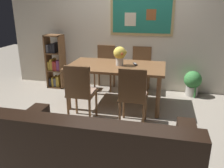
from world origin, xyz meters
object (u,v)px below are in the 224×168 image
dining_chair_near_left (80,89)px  tv_remote (135,64)px  dining_chair_near_right (133,93)px  bookshelf (56,64)px  potted_ivy (193,82)px  leather_couch (98,159)px  dining_chair_far_right (141,65)px  dining_table (116,70)px  dining_chair_far_left (105,64)px  flower_vase (120,54)px

dining_chair_near_left → tv_remote: size_ratio=5.65×
dining_chair_near_right → bookshelf: bookshelf is taller
dining_chair_near_right → potted_ivy: dining_chair_near_right is taller
leather_couch → dining_chair_far_right: bearing=88.1°
potted_ivy → dining_chair_near_left: bearing=-139.1°
dining_chair_near_left → potted_ivy: 2.34m
dining_chair_far_right → leather_couch: (-0.10, -2.85, -0.22)m
leather_couch → bookshelf: bookshelf is taller
dining_table → dining_chair_near_left: 0.88m
dining_chair_far_left → potted_ivy: 1.80m
bookshelf → dining_chair_near_left: bearing=-52.8°
dining_table → flower_vase: 0.28m
dining_chair_near_left → dining_chair_near_right: same height
dining_table → tv_remote: 0.34m
flower_vase → tv_remote: 0.33m
dining_chair_far_right → leather_couch: size_ratio=0.51×
dining_chair_near_left → dining_chair_far_right: (0.73, 1.60, 0.00)m
bookshelf → tv_remote: 1.86m
dining_table → bookshelf: size_ratio=1.47×
dining_chair_near_right → tv_remote: size_ratio=5.65×
dining_chair_near_right → leather_couch: bearing=-96.8°
dining_table → dining_chair_near_right: 0.87m
dining_chair_near_right → flower_vase: 0.92m
leather_couch → flower_vase: bearing=95.4°
dining_table → tv_remote: size_ratio=10.29×
dining_chair_near_right → dining_chair_far_right: bearing=92.0°
dining_chair_near_left → bookshelf: bookshelf is taller
dining_chair_near_right → potted_ivy: size_ratio=1.76×
dining_chair_far_right → dining_chair_near_right: 1.59m
dining_chair_near_left → bookshelf: 1.78m
dining_chair_near_right → bookshelf: (-1.86, 1.40, -0.02)m
dining_table → dining_chair_near_left: (-0.39, -0.78, -0.11)m
dining_table → dining_chair_far_right: dining_chair_far_right is taller
dining_chair_far_right → flower_vase: 0.95m
dining_chair_far_left → flower_vase: (0.47, -0.81, 0.38)m
dining_table → dining_chair_near_left: bearing=-116.2°
dining_chair_far_left → leather_couch: (0.66, -2.84, -0.22)m
dining_chair_near_right → potted_ivy: (0.97, 1.51, -0.26)m
dining_chair_far_left → tv_remote: size_ratio=5.65×
dining_chair_far_left → leather_couch: dining_chair_far_left is taller
dining_table → dining_chair_near_left: size_ratio=1.82×
dining_chair_near_right → dining_table: bearing=117.6°
dining_chair_far_right → tv_remote: dining_chair_far_right is taller
dining_chair_far_right → flower_vase: size_ratio=2.81×
leather_couch → flower_vase: flower_vase is taller
leather_couch → dining_table: bearing=97.0°
dining_chair_near_left → bookshelf: size_ratio=0.80×
dining_chair_near_left → bookshelf: (-1.08, 1.42, -0.02)m
dining_chair_far_right → leather_couch: bearing=-91.9°
flower_vase → dining_chair_near_left: bearing=-119.6°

